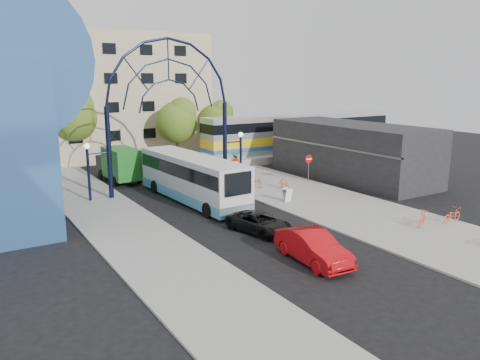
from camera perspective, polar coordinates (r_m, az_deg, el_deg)
ground at (r=26.88m, az=4.06°, el=-7.30°), size 120.00×120.00×0.00m
sidewalk_east at (r=34.71m, az=10.89°, el=-2.86°), size 8.00×56.00×0.12m
plaza_west at (r=29.15m, az=-13.57°, el=-5.92°), size 5.00×50.00×0.12m
gateway_arch at (r=37.54m, az=-8.65°, el=11.48°), size 13.64×0.44×12.10m
stop_sign at (r=38.62m, az=-0.60°, el=1.84°), size 0.80×0.07×2.50m
do_not_enter_sign at (r=40.62m, az=8.37°, el=2.21°), size 0.76×0.07×2.48m
street_name_sign at (r=39.31m, az=-0.56°, el=2.23°), size 0.70×0.70×2.80m
sandwich_board at (r=34.48m, az=5.77°, el=-1.62°), size 0.55×0.61×0.99m
commercial_block_east at (r=43.91m, az=13.39°, el=3.45°), size 6.00×16.00×5.00m
apartment_block at (r=57.97m, az=-15.19°, el=9.90°), size 20.00×12.10×14.00m
train_platform at (r=55.66m, az=7.42°, el=3.31°), size 32.00×5.00×0.80m
train_car at (r=55.33m, az=7.50°, el=5.86°), size 25.10×3.05×4.20m
tree_north_a at (r=51.12m, az=-7.56°, el=7.26°), size 4.48×4.48×7.00m
tree_north_b at (r=51.69m, az=-19.69°, el=7.45°), size 5.12×5.12×8.00m
tree_north_c at (r=55.63m, az=-2.74°, el=7.41°), size 4.16×4.16×6.50m
city_bus at (r=35.03m, az=-5.91°, el=0.32°), size 3.33×12.43×3.38m
green_truck at (r=42.85m, az=-14.58°, el=1.85°), size 2.56×6.15×3.06m
black_suv at (r=27.90m, az=2.39°, el=-5.23°), size 2.98×4.69×1.20m
red_sedan at (r=23.76m, az=8.88°, el=-8.08°), size 2.05×4.91×1.58m
bike_near_a at (r=39.20m, az=2.09°, el=-0.08°), size 0.80×1.89×0.97m
bike_near_b at (r=38.45m, az=5.40°, el=-0.38°), size 0.72×1.65×0.96m
bike_far_a at (r=32.43m, az=24.45°, el=-3.90°), size 1.76×0.72×0.91m
bike_far_b at (r=30.86m, az=21.36°, el=-4.36°), size 1.66×1.07×0.97m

